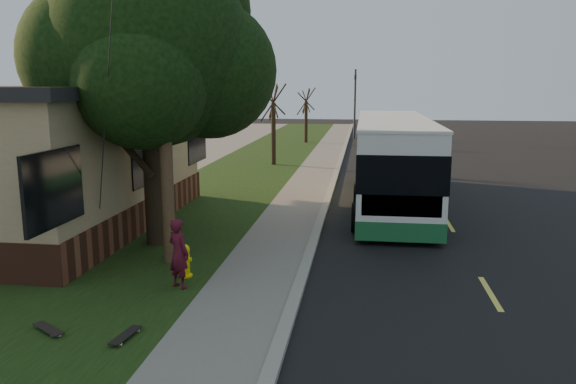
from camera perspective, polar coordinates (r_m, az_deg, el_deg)
The scene contains 16 objects.
ground at distance 12.43m, azimuth 1.26°, elevation -9.38°, with size 120.00×120.00×0.00m, color black.
road at distance 22.18m, azimuth 14.57°, elevation -0.67°, with size 8.00×80.00×0.01m, color black.
curb at distance 22.04m, azimuth 4.20°, elevation -0.27°, with size 0.25×80.00×0.12m, color gray.
sidewalk at distance 22.13m, azimuth 1.62°, elevation -0.25°, with size 2.00×80.00×0.08m, color slate.
grass_verge at distance 22.76m, azimuth -7.18°, elevation -0.03°, with size 5.00×80.00×0.07m, color black.
fire_hydrant at distance 12.83m, azimuth -10.44°, elevation -6.88°, with size 0.32×0.32×0.74m.
utility_pole at distance 13.40m, azimuth -12.65°, elevation 12.02°, with size 2.86×3.21×9.07m.
leafy_tree at distance 15.28m, azimuth -13.67°, elevation 13.81°, with size 6.30×6.00×7.80m.
bare_tree_near at distance 30.05m, azimuth -1.49°, elevation 6.75°, with size 1.38×1.21×4.31m.
bare_tree_far at distance 41.87m, azimuth 1.84°, elevation 7.70°, with size 1.38×1.21×4.03m.
traffic_signal at distance 45.61m, azimuth 6.82°, elevation 9.35°, with size 0.18×0.22×5.50m.
transit_bus at distance 20.65m, azimuth 10.53°, elevation 3.35°, with size 2.66×11.55×3.13m.
skateboarder at distance 12.06m, azimuth -11.05°, elevation -6.12°, with size 0.55×0.36×1.50m, color #4A0E1E.
skateboard_main at distance 10.18m, azimuth -16.16°, elevation -13.81°, with size 0.31×0.80×0.07m.
skateboard_spare at distance 10.86m, azimuth -23.19°, elevation -12.67°, with size 0.77×0.59×0.07m.
distant_car at distance 41.64m, azimuth 9.36°, elevation 5.72°, with size 1.61×3.99×1.36m, color black.
Camera 1 is at (1.30, -11.59, 4.30)m, focal length 35.00 mm.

